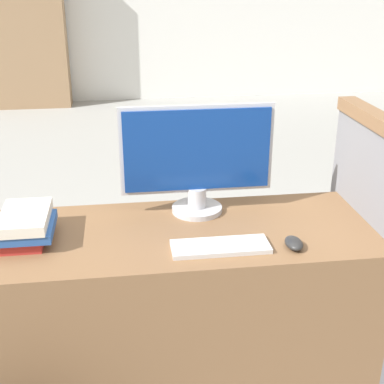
{
  "coord_description": "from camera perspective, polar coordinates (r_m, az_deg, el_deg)",
  "views": [
    {
      "loc": [
        -0.18,
        -1.41,
        1.61
      ],
      "look_at": [
        0.04,
        0.25,
        0.91
      ],
      "focal_mm": 50.0,
      "sensor_mm": 36.0,
      "label": 1
    }
  ],
  "objects": [
    {
      "name": "carrel_divider",
      "position": [
        2.2,
        17.68,
        -6.52
      ],
      "size": [
        0.07,
        0.61,
        1.14
      ],
      "color": "slate",
      "rests_on": "ground_plane"
    },
    {
      "name": "bookshelf_far",
      "position": [
        7.04,
        -18.0,
        16.33
      ],
      "size": [
        1.1,
        0.32,
        1.92
      ],
      "color": "#9E7A56",
      "rests_on": "ground_plane"
    },
    {
      "name": "mouse",
      "position": [
        1.82,
        10.81,
        -5.38
      ],
      "size": [
        0.06,
        0.09,
        0.03
      ],
      "color": "#262626",
      "rests_on": "desk"
    },
    {
      "name": "book_stack",
      "position": [
        1.9,
        -17.45,
        -3.49
      ],
      "size": [
        0.19,
        0.25,
        0.1
      ],
      "color": "#B72D28",
      "rests_on": "desk"
    },
    {
      "name": "monitor",
      "position": [
        1.97,
        0.55,
        3.67
      ],
      "size": [
        0.57,
        0.19,
        0.41
      ],
      "color": "#B7B7BC",
      "rests_on": "desk"
    },
    {
      "name": "keyboard",
      "position": [
        1.78,
        3.05,
        -5.84
      ],
      "size": [
        0.33,
        0.12,
        0.02
      ],
      "color": "silver",
      "rests_on": "desk"
    },
    {
      "name": "desk",
      "position": [
        2.1,
        -1.35,
        -13.41
      ],
      "size": [
        1.39,
        0.55,
        0.75
      ],
      "color": "brown",
      "rests_on": "ground_plane"
    }
  ]
}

